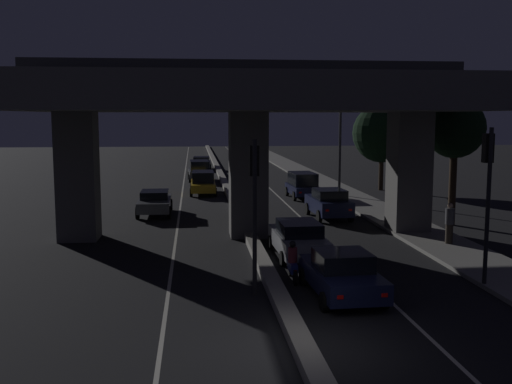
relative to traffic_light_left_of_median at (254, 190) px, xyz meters
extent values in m
plane|color=black|center=(0.67, -4.62, -3.37)|extent=(200.00, 200.00, 0.00)
cube|color=beige|center=(-2.75, 30.38, -3.37)|extent=(0.12, 126.00, 0.00)
cube|color=beige|center=(4.09, 30.38, -3.37)|extent=(0.12, 126.00, 0.00)
cube|color=gray|center=(0.67, 30.38, -3.22)|extent=(0.55, 126.00, 0.32)
cube|color=gray|center=(8.95, 23.38, -3.29)|extent=(2.82, 126.00, 0.16)
cube|color=#5B5956|center=(-7.16, 9.49, -0.44)|extent=(1.74, 1.79, 5.87)
cube|color=#5B5956|center=(8.51, 9.49, -0.44)|extent=(1.74, 1.79, 5.87)
cube|color=#5B5956|center=(0.67, 9.49, -0.44)|extent=(1.74, 1.79, 5.87)
cube|color=#5B5956|center=(0.67, 9.49, 3.23)|extent=(20.59, 13.04, 1.46)
cube|color=#333335|center=(0.67, 9.49, 4.41)|extent=(20.59, 0.40, 0.90)
cylinder|color=black|center=(0.00, -0.10, -0.90)|extent=(0.14, 0.14, 4.95)
cube|color=black|center=(0.00, 0.08, 0.90)|extent=(0.30, 0.28, 0.95)
sphere|color=red|center=(0.00, 0.23, 1.19)|extent=(0.18, 0.18, 0.18)
sphere|color=black|center=(0.00, 0.23, 0.90)|extent=(0.18, 0.18, 0.18)
sphere|color=black|center=(0.00, 0.23, 0.60)|extent=(0.18, 0.18, 0.18)
cylinder|color=black|center=(7.64, -0.10, -0.72)|extent=(0.14, 0.14, 5.30)
cube|color=black|center=(7.64, 0.08, 1.25)|extent=(0.30, 0.28, 0.95)
sphere|color=red|center=(7.64, 0.23, 1.55)|extent=(0.18, 0.18, 0.18)
sphere|color=black|center=(7.64, 0.23, 1.25)|extent=(0.18, 0.18, 0.18)
sphere|color=black|center=(7.64, 0.23, 0.95)|extent=(0.18, 0.18, 0.18)
cylinder|color=#2D2D30|center=(8.27, 22.36, 0.84)|extent=(0.18, 0.18, 8.44)
cylinder|color=#2D2D30|center=(7.47, 22.36, 4.91)|extent=(1.60, 0.10, 0.10)
ellipsoid|color=#F2B759|center=(6.67, 22.36, 4.81)|extent=(0.56, 0.32, 0.24)
cube|color=#141938|center=(2.70, -0.51, -2.77)|extent=(2.01, 4.22, 0.62)
cube|color=black|center=(2.71, -0.61, -2.18)|extent=(1.69, 1.72, 0.55)
cylinder|color=black|center=(1.74, 0.82, -3.08)|extent=(0.22, 0.60, 0.59)
cylinder|color=black|center=(3.55, 0.89, -3.08)|extent=(0.22, 0.60, 0.59)
cylinder|color=black|center=(1.86, -1.92, -3.08)|extent=(0.22, 0.60, 0.59)
cylinder|color=black|center=(3.66, -1.84, -3.08)|extent=(0.22, 0.60, 0.59)
cube|color=red|center=(2.14, -2.62, -2.74)|extent=(0.18, 0.04, 0.11)
cube|color=red|center=(3.43, -2.57, -2.74)|extent=(0.18, 0.04, 0.11)
cube|color=gray|center=(2.28, 5.00, -2.75)|extent=(1.88, 4.58, 0.66)
cube|color=black|center=(2.29, 4.78, -2.16)|extent=(1.61, 2.21, 0.52)
cylinder|color=black|center=(1.38, 6.48, -3.08)|extent=(0.21, 0.59, 0.59)
cylinder|color=black|center=(3.12, 6.52, -3.08)|extent=(0.21, 0.59, 0.59)
cylinder|color=black|center=(1.45, 3.49, -3.08)|extent=(0.21, 0.59, 0.59)
cylinder|color=black|center=(3.19, 3.53, -3.08)|extent=(0.21, 0.59, 0.59)
cube|color=red|center=(1.72, 2.71, -2.72)|extent=(0.18, 0.03, 0.11)
cube|color=red|center=(2.96, 2.74, -2.72)|extent=(0.18, 0.03, 0.11)
cube|color=#141938|center=(5.58, 13.93, -2.64)|extent=(1.93, 4.25, 0.78)
cube|color=black|center=(5.59, 13.72, -1.99)|extent=(1.64, 2.07, 0.53)
cylinder|color=black|center=(4.66, 15.28, -3.03)|extent=(0.22, 0.70, 0.69)
cylinder|color=black|center=(6.40, 15.34, -3.03)|extent=(0.22, 0.70, 0.69)
cylinder|color=black|center=(4.76, 12.52, -3.03)|extent=(0.22, 0.70, 0.69)
cylinder|color=black|center=(6.50, 12.58, -3.03)|extent=(0.22, 0.70, 0.69)
cube|color=red|center=(5.03, 11.81, -2.60)|extent=(0.18, 0.04, 0.11)
cube|color=red|center=(6.28, 11.85, -2.60)|extent=(0.18, 0.04, 0.11)
cube|color=#141938|center=(5.67, 22.26, -2.76)|extent=(1.96, 3.99, 0.57)
cube|color=black|center=(5.66, 22.36, -2.04)|extent=(1.69, 2.88, 0.87)
cylinder|color=black|center=(4.74, 23.51, -3.05)|extent=(0.23, 0.66, 0.65)
cylinder|color=black|center=(6.48, 23.59, -3.05)|extent=(0.23, 0.66, 0.65)
cylinder|color=black|center=(4.85, 20.93, -3.05)|extent=(0.23, 0.66, 0.65)
cylinder|color=black|center=(6.60, 21.01, -3.05)|extent=(0.23, 0.66, 0.65)
cube|color=red|center=(5.13, 20.27, -2.73)|extent=(0.18, 0.04, 0.11)
cube|color=red|center=(6.38, 20.32, -2.73)|extent=(0.18, 0.04, 0.11)
cube|color=#515459|center=(-4.14, 16.17, -2.74)|extent=(1.80, 4.42, 0.59)
cube|color=black|center=(-4.14, 16.39, -2.22)|extent=(1.57, 2.13, 0.43)
cylinder|color=black|center=(-3.27, 14.71, -3.03)|extent=(0.20, 0.69, 0.69)
cylinder|color=black|center=(-5.00, 14.70, -3.03)|extent=(0.20, 0.69, 0.69)
cylinder|color=black|center=(-3.28, 17.63, -3.03)|extent=(0.20, 0.69, 0.69)
cylinder|color=black|center=(-5.02, 17.62, -3.03)|extent=(0.20, 0.69, 0.69)
cube|color=white|center=(-3.53, 18.39, -2.82)|extent=(0.18, 0.03, 0.11)
cube|color=white|center=(-4.78, 18.38, -2.82)|extent=(0.18, 0.03, 0.11)
cube|color=gold|center=(-1.21, 25.24, -2.78)|extent=(1.78, 4.67, 0.58)
cube|color=black|center=(-1.21, 25.24, -2.10)|extent=(1.56, 2.81, 0.78)
cylinder|color=black|center=(-0.36, 23.70, -3.06)|extent=(0.20, 0.62, 0.62)
cylinder|color=black|center=(-2.07, 23.71, -3.06)|extent=(0.20, 0.62, 0.62)
cylinder|color=black|center=(-0.34, 26.78, -3.06)|extent=(0.20, 0.62, 0.62)
cylinder|color=black|center=(-2.05, 26.79, -3.06)|extent=(0.20, 0.62, 0.62)
cube|color=white|center=(-0.58, 27.58, -2.86)|extent=(0.18, 0.03, 0.11)
cube|color=white|center=(-1.80, 27.59, -2.86)|extent=(0.18, 0.03, 0.11)
cube|color=#515459|center=(-1.38, 34.34, -2.72)|extent=(1.98, 4.21, 0.61)
cube|color=black|center=(-1.37, 34.23, -2.00)|extent=(1.71, 3.04, 0.84)
cylinder|color=black|center=(-0.43, 33.01, -3.03)|extent=(0.23, 0.70, 0.69)
cylinder|color=black|center=(-2.21, 32.94, -3.03)|extent=(0.23, 0.70, 0.69)
cylinder|color=black|center=(-0.54, 35.74, -3.03)|extent=(0.23, 0.70, 0.69)
cylinder|color=black|center=(-2.32, 35.67, -3.03)|extent=(0.23, 0.70, 0.69)
cube|color=white|center=(-0.82, 36.44, -2.82)|extent=(0.18, 0.04, 0.11)
cube|color=white|center=(-2.09, 36.39, -2.82)|extent=(0.18, 0.04, 0.11)
cube|color=gray|center=(-1.04, 45.69, -2.76)|extent=(2.09, 4.53, 0.59)
cube|color=black|center=(-1.03, 45.91, -2.24)|extent=(1.76, 2.21, 0.45)
cylinder|color=black|center=(-0.18, 44.18, -3.05)|extent=(0.23, 0.65, 0.64)
cylinder|color=black|center=(-2.03, 44.26, -3.05)|extent=(0.23, 0.65, 0.64)
cylinder|color=black|center=(-0.05, 47.11, -3.05)|extent=(0.23, 0.65, 0.64)
cylinder|color=black|center=(-1.89, 47.20, -3.05)|extent=(0.23, 0.65, 0.64)
cube|color=white|center=(-0.27, 47.89, -2.85)|extent=(0.18, 0.04, 0.11)
cube|color=white|center=(-1.59, 47.95, -2.85)|extent=(0.18, 0.04, 0.11)
cylinder|color=black|center=(1.48, 2.12, -3.11)|extent=(0.08, 0.53, 0.53)
cylinder|color=black|center=(1.47, 0.85, -3.11)|extent=(0.10, 0.53, 0.53)
cube|color=navy|center=(1.48, 1.49, -2.89)|extent=(0.25, 0.96, 0.32)
cylinder|color=maroon|center=(1.48, 1.49, -2.47)|extent=(0.32, 0.32, 0.52)
sphere|color=black|center=(1.48, 1.49, -2.09)|extent=(0.24, 0.24, 0.24)
cube|color=red|center=(1.47, 0.80, -2.89)|extent=(0.08, 0.03, 0.08)
cylinder|color=#2D261E|center=(9.14, 6.09, -2.79)|extent=(0.32, 0.32, 0.84)
cylinder|color=#3F3F44|center=(9.14, 6.09, -2.02)|extent=(0.38, 0.38, 0.70)
sphere|color=tan|center=(9.14, 6.09, -1.56)|extent=(0.23, 0.23, 0.23)
cylinder|color=#2D2116|center=(11.51, 11.19, -1.43)|extent=(0.38, 0.38, 3.89)
sphere|color=black|center=(11.51, 11.19, 1.68)|extent=(3.10, 3.10, 3.10)
cylinder|color=#38281C|center=(12.46, 26.07, -2.02)|extent=(0.35, 0.35, 2.70)
sphere|color=black|center=(12.46, 26.07, 1.01)|extent=(4.50, 4.50, 4.50)
camera|label=1|loc=(-1.88, -18.46, 2.27)|focal=42.00mm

